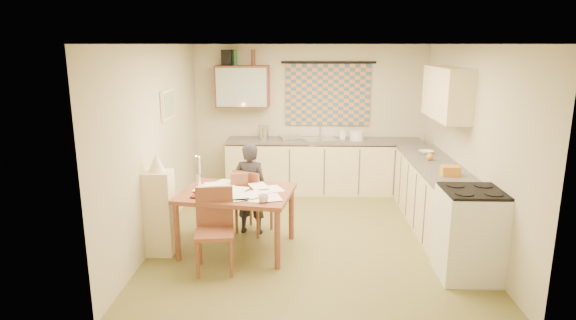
{
  "coord_description": "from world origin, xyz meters",
  "views": [
    {
      "loc": [
        -0.12,
        -6.08,
        2.5
      ],
      "look_at": [
        -0.32,
        0.2,
        0.98
      ],
      "focal_mm": 30.0,
      "sensor_mm": 36.0,
      "label": 1
    }
  ],
  "objects_px": {
    "counter_back": "(324,166)",
    "person": "(250,189)",
    "counter_right": "(438,200)",
    "chair_far": "(253,213)",
    "stove": "(470,234)",
    "dining_table": "(237,220)",
    "shelf_stand": "(160,213)"
  },
  "relations": [
    {
      "from": "counter_back",
      "to": "counter_right",
      "type": "xyz_separation_m",
      "value": [
        1.46,
        -1.81,
        -0.0
      ]
    },
    {
      "from": "person",
      "to": "shelf_stand",
      "type": "relative_size",
      "value": 1.2
    },
    {
      "from": "counter_back",
      "to": "counter_right",
      "type": "distance_m",
      "value": 2.32
    },
    {
      "from": "stove",
      "to": "person",
      "type": "xyz_separation_m",
      "value": [
        -2.52,
        1.18,
        0.13
      ]
    },
    {
      "from": "counter_right",
      "to": "dining_table",
      "type": "distance_m",
      "value": 2.7
    },
    {
      "from": "counter_right",
      "to": "stove",
      "type": "xyz_separation_m",
      "value": [
        0.0,
        -1.27,
        0.04
      ]
    },
    {
      "from": "person",
      "to": "counter_right",
      "type": "bearing_deg",
      "value": -169.4
    },
    {
      "from": "counter_right",
      "to": "dining_table",
      "type": "bearing_deg",
      "value": -166.32
    },
    {
      "from": "dining_table",
      "to": "shelf_stand",
      "type": "distance_m",
      "value": 0.94
    },
    {
      "from": "counter_back",
      "to": "shelf_stand",
      "type": "xyz_separation_m",
      "value": [
        -2.08,
        -2.6,
        0.07
      ]
    },
    {
      "from": "counter_right",
      "to": "stove",
      "type": "height_order",
      "value": "stove"
    },
    {
      "from": "counter_back",
      "to": "dining_table",
      "type": "height_order",
      "value": "counter_back"
    },
    {
      "from": "stove",
      "to": "chair_far",
      "type": "height_order",
      "value": "stove"
    },
    {
      "from": "dining_table",
      "to": "chair_far",
      "type": "bearing_deg",
      "value": 84.74
    },
    {
      "from": "counter_right",
      "to": "shelf_stand",
      "type": "xyz_separation_m",
      "value": [
        -3.54,
        -0.8,
        0.07
      ]
    },
    {
      "from": "counter_back",
      "to": "shelf_stand",
      "type": "bearing_deg",
      "value": -128.6
    },
    {
      "from": "stove",
      "to": "chair_far",
      "type": "bearing_deg",
      "value": 154.33
    },
    {
      "from": "counter_back",
      "to": "stove",
      "type": "height_order",
      "value": "stove"
    },
    {
      "from": "counter_back",
      "to": "counter_right",
      "type": "bearing_deg",
      "value": -50.97
    },
    {
      "from": "person",
      "to": "counter_back",
      "type": "bearing_deg",
      "value": -110.61
    },
    {
      "from": "stove",
      "to": "chair_far",
      "type": "xyz_separation_m",
      "value": [
        -2.49,
        1.2,
        -0.22
      ]
    },
    {
      "from": "chair_far",
      "to": "counter_back",
      "type": "bearing_deg",
      "value": -90.96
    },
    {
      "from": "stove",
      "to": "person",
      "type": "relative_size",
      "value": 0.8
    },
    {
      "from": "counter_back",
      "to": "person",
      "type": "height_order",
      "value": "person"
    },
    {
      "from": "counter_right",
      "to": "dining_table",
      "type": "relative_size",
      "value": 2.02
    },
    {
      "from": "person",
      "to": "shelf_stand",
      "type": "xyz_separation_m",
      "value": [
        -1.02,
        -0.7,
        -0.1
      ]
    },
    {
      "from": "counter_right",
      "to": "person",
      "type": "relative_size",
      "value": 2.37
    },
    {
      "from": "stove",
      "to": "person",
      "type": "height_order",
      "value": "person"
    },
    {
      "from": "counter_back",
      "to": "chair_far",
      "type": "height_order",
      "value": "counter_back"
    },
    {
      "from": "stove",
      "to": "shelf_stand",
      "type": "bearing_deg",
      "value": 172.32
    },
    {
      "from": "dining_table",
      "to": "chair_far",
      "type": "relative_size",
      "value": 1.65
    },
    {
      "from": "counter_right",
      "to": "counter_back",
      "type": "bearing_deg",
      "value": 129.03
    }
  ]
}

